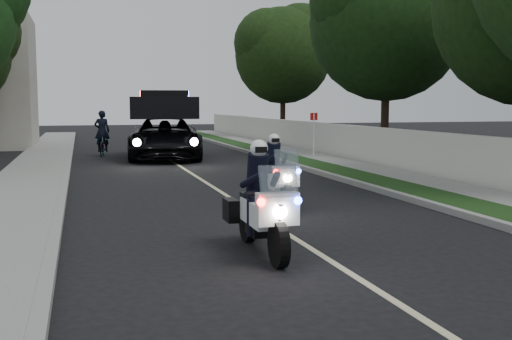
{
  "coord_description": "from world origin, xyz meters",
  "views": [
    {
      "loc": [
        -3.61,
        -10.2,
        2.4
      ],
      "look_at": [
        -0.09,
        2.28,
        1.0
      ],
      "focal_mm": 43.57,
      "sensor_mm": 36.0,
      "label": 1
    }
  ],
  "objects": [
    {
      "name": "police_moto_left",
      "position": [
        -0.87,
        -0.82,
        0.0
      ],
      "size": [
        0.76,
        2.15,
        1.83
      ],
      "primitive_type": null,
      "rotation": [
        0.0,
        0.0,
        -0.0
      ],
      "color": "white",
      "rests_on": "ground"
    },
    {
      "name": "police_moto_right",
      "position": [
        0.7,
        3.39,
        0.0
      ],
      "size": [
        0.74,
        2.02,
        1.7
      ],
      "primitive_type": null,
      "rotation": [
        0.0,
        0.0,
        -0.02
      ],
      "color": "white",
      "rests_on": "ground"
    },
    {
      "name": "tree_right_e",
      "position": [
        9.8,
        30.49,
        0.0
      ],
      "size": [
        6.61,
        6.61,
        10.91
      ],
      "primitive_type": null,
      "rotation": [
        0.0,
        0.0,
        -0.01
      ],
      "color": "#1A3310",
      "rests_on": "ground"
    },
    {
      "name": "cyclist",
      "position": [
        -2.68,
        18.81,
        0.0
      ],
      "size": [
        0.71,
        0.51,
        1.87
      ],
      "primitive_type": "imported",
      "rotation": [
        0.0,
        0.0,
        3.05
      ],
      "color": "black",
      "rests_on": "ground"
    },
    {
      "name": "curb_right",
      "position": [
        4.1,
        10.0,
        0.07
      ],
      "size": [
        0.2,
        60.0,
        0.15
      ],
      "primitive_type": "cube",
      "color": "gray",
      "rests_on": "ground"
    },
    {
      "name": "lane_marking",
      "position": [
        0.0,
        10.0,
        0.0
      ],
      "size": [
        0.12,
        50.0,
        0.01
      ],
      "primitive_type": "cube",
      "color": "#BFB78C",
      "rests_on": "ground"
    },
    {
      "name": "sign_post",
      "position": [
        6.0,
        14.71,
        0.0
      ],
      "size": [
        0.41,
        0.41,
        2.05
      ],
      "primitive_type": null,
      "rotation": [
        0.0,
        0.0,
        -0.33
      ],
      "color": "#A2250B",
      "rests_on": "ground"
    },
    {
      "name": "sidewalk_right",
      "position": [
        6.1,
        10.0,
        0.08
      ],
      "size": [
        1.4,
        60.0,
        0.16
      ],
      "primitive_type": "cube",
      "color": "gray",
      "rests_on": "ground"
    },
    {
      "name": "ground",
      "position": [
        0.0,
        0.0,
        0.0
      ],
      "size": [
        120.0,
        120.0,
        0.0
      ],
      "primitive_type": "plane",
      "color": "black",
      "rests_on": "ground"
    },
    {
      "name": "police_suv",
      "position": [
        -0.11,
        16.66,
        0.0
      ],
      "size": [
        3.76,
        6.76,
        3.13
      ],
      "primitive_type": "imported",
      "rotation": [
        0.0,
        0.0,
        -0.12
      ],
      "color": "black",
      "rests_on": "ground"
    },
    {
      "name": "bicycle",
      "position": [
        -2.68,
        18.81,
        0.0
      ],
      "size": [
        0.7,
        1.58,
        0.8
      ],
      "primitive_type": "imported",
      "rotation": [
        0.0,
        0.0,
        -0.11
      ],
      "color": "black",
      "rests_on": "ground"
    },
    {
      "name": "tree_right_c",
      "position": [
        9.66,
        15.31,
        0.0
      ],
      "size": [
        8.7,
        8.7,
        11.49
      ],
      "primitive_type": null,
      "rotation": [
        0.0,
        0.0,
        -0.32
      ],
      "color": "black",
      "rests_on": "ground"
    },
    {
      "name": "curb_left",
      "position": [
        -4.1,
        10.0,
        0.07
      ],
      "size": [
        0.2,
        60.0,
        0.15
      ],
      "primitive_type": "cube",
      "color": "gray",
      "rests_on": "ground"
    },
    {
      "name": "sidewalk_left",
      "position": [
        -5.2,
        10.0,
        0.08
      ],
      "size": [
        2.0,
        60.0,
        0.16
      ],
      "primitive_type": "cube",
      "color": "gray",
      "rests_on": "ground"
    },
    {
      "name": "property_wall",
      "position": [
        7.1,
        10.0,
        0.75
      ],
      "size": [
        0.22,
        60.0,
        1.5
      ],
      "primitive_type": "cube",
      "color": "beige",
      "rests_on": "ground"
    },
    {
      "name": "grass_verge",
      "position": [
        4.8,
        10.0,
        0.08
      ],
      "size": [
        1.2,
        60.0,
        0.16
      ],
      "primitive_type": "cube",
      "color": "#193814",
      "rests_on": "ground"
    }
  ]
}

